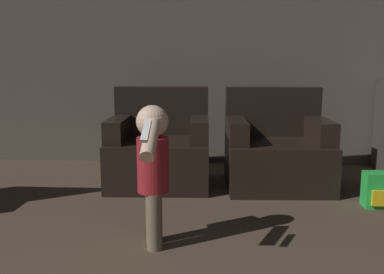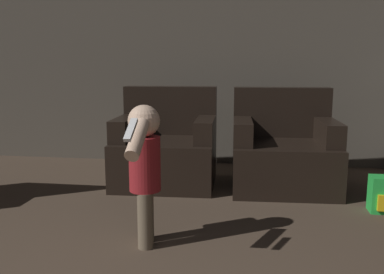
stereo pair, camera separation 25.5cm
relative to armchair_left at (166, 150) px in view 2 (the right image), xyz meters
name	(u,v)px [view 2 (the right image)]	position (x,y,z in m)	size (l,w,h in m)	color
wall_back	(203,45)	(0.23, 0.87, 0.99)	(8.40, 0.05, 2.60)	#51493F
armchair_left	(166,150)	(0.00, 0.00, 0.00)	(0.93, 0.84, 0.88)	black
armchair_right	(283,153)	(1.07, 0.00, 0.00)	(0.94, 0.85, 0.88)	black
person_toddler	(144,164)	(0.15, -1.40, 0.20)	(0.19, 0.59, 0.87)	brown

